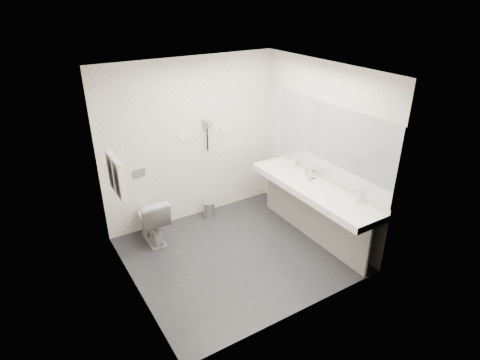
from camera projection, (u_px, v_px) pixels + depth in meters
floor at (237, 254)px, 5.56m from camera, size 2.80×2.80×0.00m
ceiling at (236, 72)px, 4.46m from camera, size 2.80×2.80×0.00m
wall_back at (191, 142)px, 6.00m from camera, size 2.80×0.00×2.80m
wall_front at (303, 219)px, 4.02m from camera, size 2.80×0.00×2.80m
wall_left at (126, 201)px, 4.35m from camera, size 0.00×2.60×2.60m
wall_right at (320, 151)px, 5.67m from camera, size 0.00×2.60×2.60m
vanity_counter at (312, 189)px, 5.59m from camera, size 0.55×2.20×0.10m
vanity_panel at (311, 215)px, 5.78m from camera, size 0.03×2.15×0.75m
vanity_post_near at (368, 251)px, 5.00m from camera, size 0.06×0.06×0.75m
vanity_post_far at (271, 187)px, 6.59m from camera, size 0.06×0.06×0.75m
mirror at (331, 142)px, 5.42m from camera, size 0.02×2.20×1.05m
basin_near at (347, 207)px, 5.07m from camera, size 0.40×0.31×0.05m
basin_far at (284, 171)px, 6.07m from camera, size 0.40×0.31×0.05m
faucet_near at (358, 197)px, 5.13m from camera, size 0.04×0.04×0.15m
faucet_far at (295, 162)px, 6.12m from camera, size 0.04×0.04×0.15m
soap_bottle_a at (309, 178)px, 5.68m from camera, size 0.06×0.06×0.10m
glass_left at (314, 175)px, 5.76m from camera, size 0.07×0.07×0.11m
glass_right at (307, 172)px, 5.85m from camera, size 0.08×0.08×0.11m
toilet at (151, 219)px, 5.74m from camera, size 0.41×0.70×0.71m
flush_plate at (139, 173)px, 5.72m from camera, size 0.18×0.02×0.12m
pedal_bin at (209, 210)px, 6.41m from camera, size 0.22×0.22×0.25m
bin_lid at (209, 203)px, 6.35m from camera, size 0.18×0.18×0.02m
towel_rail at (113, 158)px, 4.66m from camera, size 0.02×0.62×0.02m
towel_near at (120, 180)px, 4.65m from camera, size 0.07×0.24×0.48m
towel_far at (113, 171)px, 4.87m from camera, size 0.07×0.24×0.48m
dryer_cradle at (206, 124)px, 5.99m from camera, size 0.10×0.04×0.14m
dryer_barrel at (209, 123)px, 5.92m from camera, size 0.08×0.14×0.08m
dryer_cord at (207, 140)px, 6.09m from camera, size 0.02×0.02×0.35m
switch_plate_a at (182, 138)px, 5.88m from camera, size 0.09×0.02×0.09m
switch_plate_b at (223, 130)px, 6.21m from camera, size 0.09×0.02×0.09m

